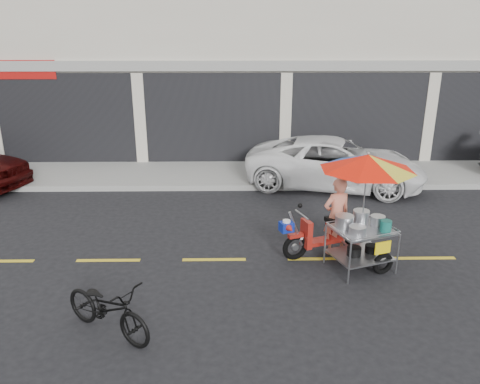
{
  "coord_description": "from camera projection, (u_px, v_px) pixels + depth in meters",
  "views": [
    {
      "loc": [
        -1.63,
        -7.95,
        4.13
      ],
      "look_at": [
        -1.5,
        0.6,
        1.15
      ],
      "focal_mm": 35.0,
      "sensor_mm": 36.0,
      "label": 1
    }
  ],
  "objects": [
    {
      "name": "near_bicycle",
      "position": [
        107.0,
        308.0,
        6.58
      ],
      "size": [
        1.65,
        1.37,
        0.85
      ],
      "primitive_type": "imported",
      "rotation": [
        0.0,
        0.0,
        0.97
      ],
      "color": "black",
      "rests_on": "ground"
    },
    {
      "name": "ground",
      "position": [
        319.0,
        259.0,
        8.89
      ],
      "size": [
        90.0,
        90.0,
        0.0
      ],
      "primitive_type": "plane",
      "color": "black"
    },
    {
      "name": "shophouse_block",
      "position": [
        351.0,
        26.0,
        17.53
      ],
      "size": [
        36.0,
        8.11,
        10.4
      ],
      "color": "beige",
      "rests_on": "ground"
    },
    {
      "name": "centerline",
      "position": [
        319.0,
        259.0,
        8.89
      ],
      "size": [
        42.0,
        0.1,
        0.01
      ],
      "primitive_type": "cube",
      "color": "gold",
      "rests_on": "ground"
    },
    {
      "name": "white_pickup",
      "position": [
        335.0,
        163.0,
        12.8
      ],
      "size": [
        5.2,
        3.33,
        1.34
      ],
      "primitive_type": "imported",
      "rotation": [
        0.0,
        0.0,
        1.32
      ],
      "color": "white",
      "rests_on": "ground"
    },
    {
      "name": "sidewalk",
      "position": [
        287.0,
        172.0,
        14.06
      ],
      "size": [
        45.0,
        3.0,
        0.15
      ],
      "primitive_type": "cube",
      "color": "gray",
      "rests_on": "ground"
    },
    {
      "name": "food_vendor_rig",
      "position": [
        354.0,
        193.0,
        8.36
      ],
      "size": [
        2.53,
        2.12,
        2.17
      ],
      "rotation": [
        0.0,
        0.0,
        0.34
      ],
      "color": "black",
      "rests_on": "ground"
    }
  ]
}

